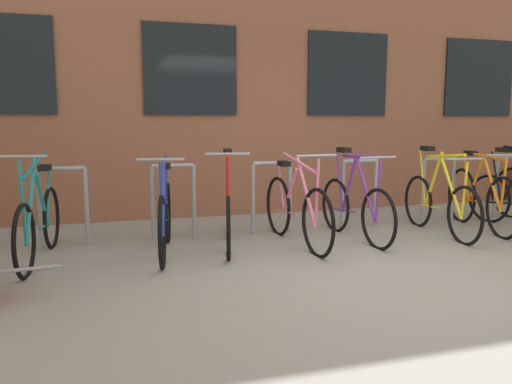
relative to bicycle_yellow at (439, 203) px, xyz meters
name	(u,v)px	position (x,y,z in m)	size (l,w,h in m)	color
ground_plane	(384,273)	(-1.50, -1.26, -0.38)	(42.00, 42.00, 0.00)	gray
storefront_building	(214,48)	(-1.50, 5.88, 2.56)	(28.00, 7.92, 5.88)	brown
bike_rack	(317,189)	(-1.35, 0.64, 0.14)	(6.53, 0.05, 0.89)	gray
bicycle_yellow	(439,203)	(0.00, 0.00, 0.00)	(0.44, 1.72, 1.08)	black
bicycle_blue	(165,217)	(-3.32, 0.06, 0.00)	(0.47, 1.76, 1.05)	black
bicycle_purple	(355,207)	(-1.11, 0.07, 0.00)	(0.44, 1.66, 1.08)	black
bicycle_pink	(296,210)	(-1.87, 0.02, 0.01)	(0.44, 1.82, 1.06)	black
bicycle_red	(228,212)	(-2.62, 0.16, 0.00)	(0.54, 1.66, 1.08)	black
bicycle_teal	(39,223)	(-4.54, 0.13, 0.00)	(0.44, 1.77, 1.10)	black
bicycle_orange	(481,198)	(0.69, 0.09, 0.02)	(0.52, 1.75, 1.01)	black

